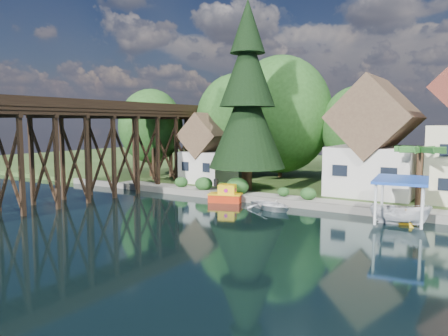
{
  "coord_description": "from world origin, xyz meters",
  "views": [
    {
      "loc": [
        16.7,
        -26.45,
        7.28
      ],
      "look_at": [
        -3.61,
        6.0,
        3.26
      ],
      "focal_mm": 35.0,
      "sensor_mm": 36.0,
      "label": 1
    }
  ],
  "objects": [
    {
      "name": "shrubs",
      "position": [
        -4.6,
        9.26,
        1.23
      ],
      "size": [
        15.76,
        2.47,
        1.7
      ],
      "color": "#18431A",
      "rests_on": "bank"
    },
    {
      "name": "house_left",
      "position": [
        7.0,
        16.0,
        5.14
      ],
      "size": [
        7.64,
        8.64,
        11.02
      ],
      "color": "silver",
      "rests_on": "bank"
    },
    {
      "name": "bg_trees",
      "position": [
        1.0,
        21.25,
        7.29
      ],
      "size": [
        49.9,
        13.3,
        10.57
      ],
      "color": "#382314",
      "rests_on": "bank"
    },
    {
      "name": "palm_tree",
      "position": [
        11.75,
        9.96,
        5.04
      ],
      "size": [
        4.45,
        4.45,
        5.2
      ],
      "color": "#382314",
      "rests_on": "bank"
    },
    {
      "name": "promenade",
      "position": [
        6.0,
        9.3,
        0.53
      ],
      "size": [
        50.0,
        2.6,
        0.06
      ],
      "primitive_type": "cube",
      "color": "gray",
      "rests_on": "bank"
    },
    {
      "name": "bank",
      "position": [
        0.0,
        34.0,
        0.25
      ],
      "size": [
        140.0,
        52.0,
        0.5
      ],
      "primitive_type": "cube",
      "color": "#2B451B",
      "rests_on": "ground"
    },
    {
      "name": "boat_yellow",
      "position": [
        11.63,
        6.34,
        0.62
      ],
      "size": [
        2.82,
        2.59,
        1.24
      ],
      "primitive_type": "imported",
      "rotation": [
        0.0,
        0.0,
        1.85
      ],
      "color": "gold",
      "rests_on": "ground"
    },
    {
      "name": "boat_canopy",
      "position": [
        11.13,
        6.1,
        1.42
      ],
      "size": [
        4.31,
        5.52,
        3.32
      ],
      "color": "white",
      "rests_on": "ground"
    },
    {
      "name": "trestle_bridge",
      "position": [
        -16.0,
        5.17,
        5.35
      ],
      "size": [
        4.12,
        44.18,
        9.3
      ],
      "color": "black",
      "rests_on": "ground"
    },
    {
      "name": "tugboat",
      "position": [
        -4.06,
        7.0,
        0.65
      ],
      "size": [
        3.36,
        2.53,
        2.17
      ],
      "color": "red",
      "rests_on": "ground"
    },
    {
      "name": "conifer",
      "position": [
        -4.28,
        11.38,
        9.45
      ],
      "size": [
        7.55,
        7.55,
        18.6
      ],
      "color": "#382314",
      "rests_on": "bank"
    },
    {
      "name": "boat_white_a",
      "position": [
        0.98,
        6.17,
        0.44
      ],
      "size": [
        5.08,
        4.43,
        0.88
      ],
      "primitive_type": "imported",
      "rotation": [
        0.0,
        0.0,
        1.17
      ],
      "color": "white",
      "rests_on": "ground"
    },
    {
      "name": "seawall",
      "position": [
        4.0,
        8.0,
        0.31
      ],
      "size": [
        60.0,
        0.4,
        0.62
      ],
      "primitive_type": "cube",
      "color": "slate",
      "rests_on": "ground"
    },
    {
      "name": "shed",
      "position": [
        -11.0,
        14.5,
        3.83
      ],
      "size": [
        5.09,
        5.4,
        7.85
      ],
      "color": "silver",
      "rests_on": "bank"
    },
    {
      "name": "ground",
      "position": [
        0.0,
        0.0,
        0.0
      ],
      "size": [
        140.0,
        140.0,
        0.0
      ],
      "primitive_type": "plane",
      "color": "black",
      "rests_on": "ground"
    }
  ]
}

